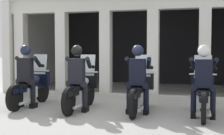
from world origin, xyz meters
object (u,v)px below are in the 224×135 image
object	(u,v)px
police_officer_far_left	(26,71)
motorcycle_center_left	(82,89)
motorcycle_far_right	(203,93)
police_officer_center_right	(138,73)
police_officer_far_right	(203,75)
motorcycle_far_left	(32,87)
motorcycle_center_right	(140,91)
police_officer_center_left	(77,72)

from	to	relation	value
police_officer_far_left	motorcycle_center_left	xyz separation A→B (m)	(1.44, 0.14, -0.44)
motorcycle_far_right	motorcycle_center_left	bearing A→B (deg)	-171.85
motorcycle_center_left	police_officer_center_right	world-z (taller)	police_officer_center_right
motorcycle_far_right	police_officer_far_right	world-z (taller)	police_officer_far_right
motorcycle_far_left	motorcycle_center_right	world-z (taller)	same
motorcycle_center_right	motorcycle_center_left	bearing A→B (deg)	-159.88
police_officer_center_left	police_officer_far_right	distance (m)	2.88
motorcycle_center_right	police_officer_far_right	distance (m)	1.55
motorcycle_far_left	police_officer_center_left	size ratio (longest dim) A/B	1.29
police_officer_center_left	police_officer_center_right	xyz separation A→B (m)	(1.44, 0.09, 0.00)
police_officer_far_left	motorcycle_center_right	size ratio (longest dim) A/B	0.78
police_officer_center_right	police_officer_far_right	size ratio (longest dim) A/B	1.00
police_officer_center_left	police_officer_far_right	bearing A→B (deg)	15.66
police_officer_far_left	motorcycle_center_right	bearing A→B (deg)	17.08
police_officer_center_left	motorcycle_center_right	distance (m)	1.55
motorcycle_center_left	police_officer_far_right	size ratio (longest dim) A/B	1.29
police_officer_center_right	police_officer_center_left	bearing A→B (deg)	-159.88
police_officer_far_left	motorcycle_center_right	world-z (taller)	police_officer_far_left
motorcycle_center_left	motorcycle_center_right	bearing A→B (deg)	19.30
motorcycle_far_left	police_officer_far_left	bearing A→B (deg)	-77.91
motorcycle_far_left	motorcycle_center_left	bearing A→B (deg)	6.84
police_officer_far_left	motorcycle_far_right	xyz separation A→B (m)	(4.33, 0.15, -0.44)
police_officer_far_left	motorcycle_far_right	world-z (taller)	police_officer_far_left
motorcycle_far_left	motorcycle_center_left	distance (m)	1.45
police_officer_far_left	motorcycle_far_right	size ratio (longest dim) A/B	0.78
police_officer_center_left	motorcycle_far_right	bearing A→B (deg)	21.27
police_officer_center_right	police_officer_far_right	bearing A→B (deg)	12.85
motorcycle_far_left	motorcycle_far_right	xyz separation A→B (m)	(4.33, -0.13, 0.00)
motorcycle_center_right	motorcycle_far_right	distance (m)	1.44
police_officer_center_left	police_officer_far_left	bearing A→B (deg)	-169.95
motorcycle_far_left	police_officer_center_left	distance (m)	1.56
motorcycle_far_left	police_officer_far_right	bearing A→B (deg)	6.83
motorcycle_far_left	police_officer_center_right	bearing A→B (deg)	5.85
motorcycle_far_left	police_officer_far_left	size ratio (longest dim) A/B	1.29
police_officer_far_right	motorcycle_far_right	bearing A→B (deg)	97.79
police_officer_center_left	motorcycle_far_right	size ratio (longest dim) A/B	0.78
police_officer_center_left	motorcycle_center_right	xyz separation A→B (m)	(1.44, 0.38, -0.44)
motorcycle_center_left	motorcycle_center_right	xyz separation A→B (m)	(1.44, 0.09, 0.00)
motorcycle_center_left	motorcycle_center_right	size ratio (longest dim) A/B	1.00
motorcycle_far_right	motorcycle_center_right	bearing A→B (deg)	-175.49
motorcycle_far_left	motorcycle_far_right	world-z (taller)	same
police_officer_far_left	motorcycle_center_left	bearing A→B (deg)	18.06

